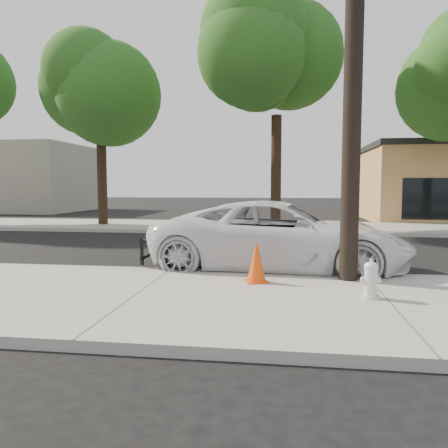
{
  "coord_description": "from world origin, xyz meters",
  "views": [
    {
      "loc": [
        2.4,
        -11.09,
        1.92
      ],
      "look_at": [
        0.94,
        -0.68,
        1.0
      ],
      "focal_mm": 35.0,
      "sensor_mm": 36.0,
      "label": 1
    }
  ],
  "objects": [
    {
      "name": "ground",
      "position": [
        0.0,
        0.0,
        0.0
      ],
      "size": [
        120.0,
        120.0,
        0.0
      ],
      "primitive_type": "plane",
      "color": "black",
      "rests_on": "ground"
    },
    {
      "name": "near_sidewalk",
      "position": [
        0.0,
        -4.3,
        0.07
      ],
      "size": [
        90.0,
        4.4,
        0.15
      ],
      "primitive_type": "cube",
      "color": "gray",
      "rests_on": "ground"
    },
    {
      "name": "far_sidewalk",
      "position": [
        0.0,
        8.5,
        0.07
      ],
      "size": [
        90.0,
        5.0,
        0.15
      ],
      "primitive_type": "cube",
      "color": "gray",
      "rests_on": "ground"
    },
    {
      "name": "curb_near",
      "position": [
        0.0,
        -2.1,
        0.07
      ],
      "size": [
        90.0,
        0.12,
        0.16
      ],
      "primitive_type": "cube",
      "color": "#9E9B93",
      "rests_on": "ground"
    },
    {
      "name": "utility_pole",
      "position": [
        3.6,
        -2.7,
        4.7
      ],
      "size": [
        1.4,
        0.34,
        9.0
      ],
      "color": "black",
      "rests_on": "near_sidewalk"
    },
    {
      "name": "tree_b",
      "position": [
        -5.81,
        8.06,
        6.15
      ],
      "size": [
        4.34,
        4.2,
        8.45
      ],
      "color": "black",
      "rests_on": "far_sidewalk"
    },
    {
      "name": "tree_c",
      "position": [
        2.22,
        7.64,
        6.91
      ],
      "size": [
        4.96,
        4.8,
        9.55
      ],
      "color": "black",
      "rests_on": "far_sidewalk"
    },
    {
      "name": "police_cruiser",
      "position": [
        2.29,
        -1.25,
        0.79
      ],
      "size": [
        5.85,
        3.0,
        1.58
      ],
      "primitive_type": "imported",
      "rotation": [
        0.0,
        0.0,
        1.5
      ],
      "color": "white",
      "rests_on": "ground"
    },
    {
      "name": "fire_hydrant",
      "position": [
        3.76,
        -4.06,
        0.43
      ],
      "size": [
        0.31,
        0.28,
        0.58
      ],
      "rotation": [
        0.0,
        0.0,
        0.1
      ],
      "color": "silver",
      "rests_on": "near_sidewalk"
    },
    {
      "name": "traffic_cone",
      "position": [
        1.89,
        -3.15,
        0.52
      ],
      "size": [
        0.5,
        0.5,
        0.77
      ],
      "rotation": [
        0.0,
        0.0,
        0.32
      ],
      "color": "#E94A0C",
      "rests_on": "near_sidewalk"
    }
  ]
}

